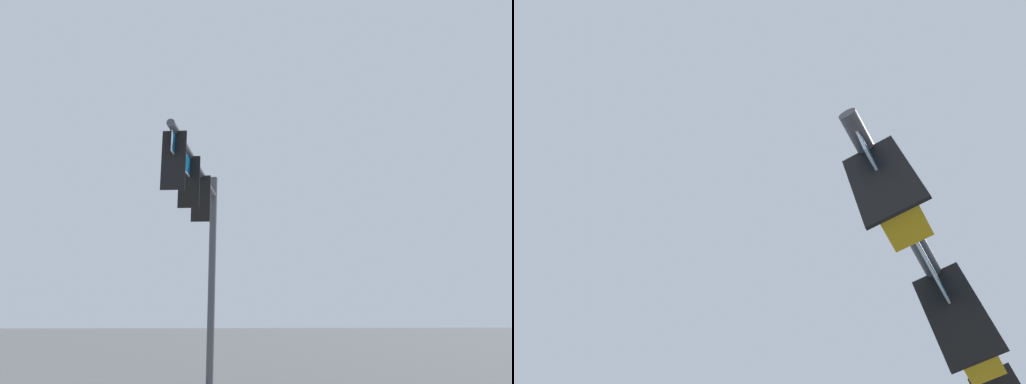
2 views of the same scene
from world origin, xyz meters
The scene contains 1 object.
signal_pole_near centered at (-5.93, -7.63, 4.62)m, with size 6.00×1.75×6.34m.
Camera 1 is at (7.17, -8.50, 1.74)m, focal length 35.00 mm.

